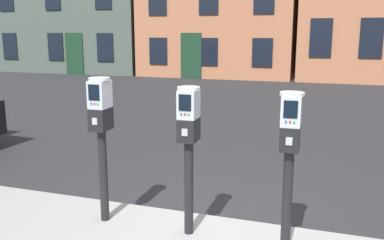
{
  "coord_description": "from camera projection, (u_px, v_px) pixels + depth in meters",
  "views": [
    {
      "loc": [
        1.1,
        -4.02,
        2.12
      ],
      "look_at": [
        -0.19,
        -0.17,
        1.28
      ],
      "focal_mm": 39.74,
      "sensor_mm": 36.0,
      "label": 1
    }
  ],
  "objects": [
    {
      "name": "parking_meter_twin_adjacent",
      "position": [
        189.0,
        134.0,
        4.08
      ],
      "size": [
        0.22,
        0.26,
        1.48
      ],
      "rotation": [
        0.0,
        0.0,
        -1.54
      ],
      "color": "black",
      "rests_on": "sidewalk_slab"
    },
    {
      "name": "ground_plane",
      "position": [
        214.0,
        236.0,
        4.5
      ],
      "size": [
        160.0,
        160.0,
        0.0
      ],
      "primitive_type": "plane",
      "color": "#28282B"
    },
    {
      "name": "parking_meter_near_kerb",
      "position": [
        101.0,
        124.0,
        4.37
      ],
      "size": [
        0.22,
        0.26,
        1.54
      ],
      "rotation": [
        0.0,
        0.0,
        -1.54
      ],
      "color": "black",
      "rests_on": "sidewalk_slab"
    },
    {
      "name": "parking_meter_end_of_row",
      "position": [
        290.0,
        143.0,
        3.78
      ],
      "size": [
        0.22,
        0.26,
        1.47
      ],
      "rotation": [
        0.0,
        0.0,
        -1.54
      ],
      "color": "black",
      "rests_on": "sidewalk_slab"
    }
  ]
}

